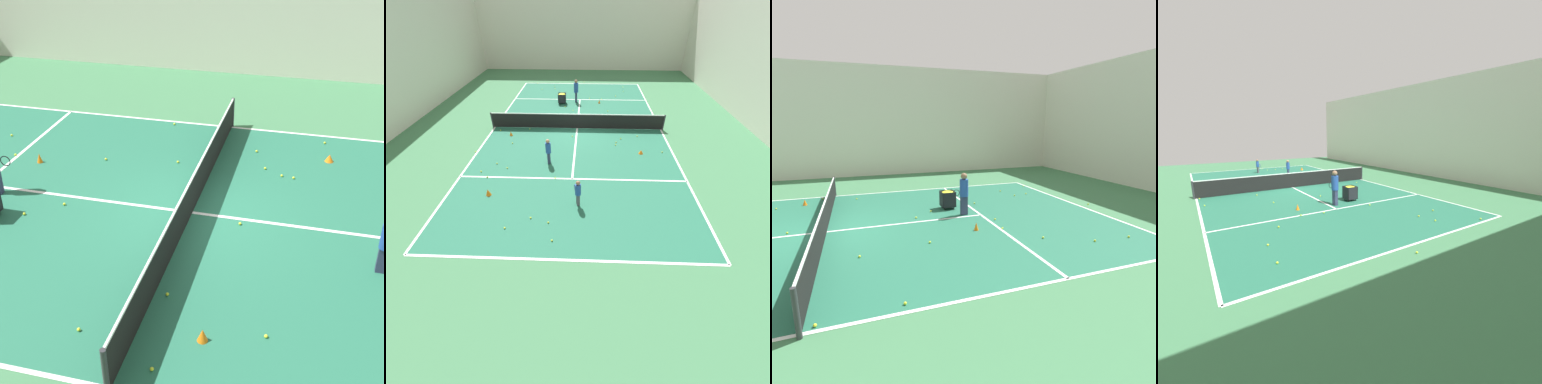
# 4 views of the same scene
# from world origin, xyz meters

# --- Properties ---
(ground_plane) EXTENTS (36.48, 36.48, 0.00)m
(ground_plane) POSITION_xyz_m (0.00, 0.00, 0.00)
(ground_plane) COLOR #3D754C
(court_playing_area) EXTENTS (10.89, 21.03, 0.00)m
(court_playing_area) POSITION_xyz_m (0.00, 0.00, 0.00)
(court_playing_area) COLOR #23664C
(court_playing_area) RESTS_ON ground
(line_baseline_far) EXTENTS (10.89, 0.10, 0.00)m
(line_baseline_far) POSITION_xyz_m (0.00, 10.52, 0.01)
(line_baseline_far) COLOR white
(line_baseline_far) RESTS_ON ground
(line_sideline_left) EXTENTS (0.10, 21.03, 0.00)m
(line_sideline_left) POSITION_xyz_m (-5.45, 0.00, 0.01)
(line_sideline_left) COLOR white
(line_sideline_left) RESTS_ON ground
(line_sideline_right) EXTENTS (0.10, 21.03, 0.00)m
(line_sideline_right) POSITION_xyz_m (5.45, 0.00, 0.01)
(line_sideline_right) COLOR white
(line_sideline_right) RESTS_ON ground
(line_service_far) EXTENTS (10.89, 0.10, 0.00)m
(line_service_far) POSITION_xyz_m (0.00, 5.78, 0.01)
(line_service_far) COLOR white
(line_service_far) RESTS_ON ground
(line_centre_service) EXTENTS (0.10, 11.57, 0.00)m
(line_centre_service) POSITION_xyz_m (0.00, 0.00, 0.01)
(line_centre_service) COLOR white
(line_centre_service) RESTS_ON ground
(hall_enclosure_left) EXTENTS (0.15, 32.78, 7.45)m
(hall_enclosure_left) POSITION_xyz_m (-11.25, 0.00, 3.72)
(hall_enclosure_left) COLOR silver
(hall_enclosure_left) RESTS_ON ground
(tennis_net) EXTENTS (11.19, 0.10, 0.98)m
(tennis_net) POSITION_xyz_m (0.00, 0.00, 0.51)
(tennis_net) COLOR #2D2D33
(tennis_net) RESTS_ON ground
(coach_at_net) EXTENTS (0.36, 0.67, 1.73)m
(coach_at_net) POSITION_xyz_m (-0.29, 5.15, 0.99)
(coach_at_net) COLOR #2D3351
(coach_at_net) RESTS_ON ground
(ball_cart) EXTENTS (0.59, 0.60, 0.79)m
(ball_cart) POSITION_xyz_m (-1.40, 4.79, 0.56)
(ball_cart) COLOR black
(ball_cart) RESTS_ON ground
(training_cone_1) EXTENTS (0.17, 0.17, 0.28)m
(training_cone_1) POSITION_xyz_m (1.58, 4.94, 0.14)
(training_cone_1) COLOR orange
(training_cone_1) RESTS_ON ground
(training_cone_2) EXTENTS (0.20, 0.20, 0.26)m
(training_cone_2) POSITION_xyz_m (-4.07, -1.20, 0.13)
(training_cone_2) COLOR orange
(training_cone_2) RESTS_ON ground
(tennis_ball_0) EXTENTS (0.07, 0.07, 0.07)m
(tennis_ball_0) POSITION_xyz_m (2.17, 3.13, 0.04)
(tennis_ball_0) COLOR yellow
(tennis_ball_0) RESTS_ON ground
(tennis_ball_2) EXTENTS (0.07, 0.07, 0.07)m
(tennis_ball_2) POSITION_xyz_m (-4.93, -0.54, 0.04)
(tennis_ball_2) COLOR yellow
(tennis_ball_2) RESTS_ON ground
(tennis_ball_3) EXTENTS (0.07, 0.07, 0.07)m
(tennis_ball_3) POSITION_xyz_m (1.79, 5.85, 0.04)
(tennis_ball_3) COLOR yellow
(tennis_ball_3) RESTS_ON ground
(tennis_ball_5) EXTENTS (0.07, 0.07, 0.07)m
(tennis_ball_5) POSITION_xyz_m (-3.57, 8.44, 0.04)
(tennis_ball_5) COLOR yellow
(tennis_ball_5) RESTS_ON ground
(tennis_ball_6) EXTENTS (0.07, 0.07, 0.07)m
(tennis_ball_6) POSITION_xyz_m (3.04, 6.70, 0.04)
(tennis_ball_6) COLOR yellow
(tennis_ball_6) RESTS_ON ground
(tennis_ball_7) EXTENTS (0.07, 0.07, 0.07)m
(tennis_ball_7) POSITION_xyz_m (0.79, 6.05, 0.04)
(tennis_ball_7) COLOR yellow
(tennis_ball_7) RESTS_ON ground
(tennis_ball_10) EXTENTS (0.07, 0.07, 0.07)m
(tennis_ball_10) POSITION_xyz_m (-4.27, 10.30, 0.04)
(tennis_ball_10) COLOR yellow
(tennis_ball_10) RESTS_ON ground
(tennis_ball_12) EXTENTS (0.07, 0.07, 0.07)m
(tennis_ball_12) POSITION_xyz_m (-3.07, -0.26, 0.04)
(tennis_ball_12) COLOR yellow
(tennis_ball_12) RESTS_ON ground
(tennis_ball_13) EXTENTS (0.07, 0.07, 0.07)m
(tennis_ball_13) POSITION_xyz_m (3.92, 9.39, 0.04)
(tennis_ball_13) COLOR yellow
(tennis_ball_13) RESTS_ON ground
(tennis_ball_15) EXTENTS (0.07, 0.07, 0.07)m
(tennis_ball_15) POSITION_xyz_m (-2.53, 9.42, 0.04)
(tennis_ball_15) COLOR yellow
(tennis_ball_15) RESTS_ON ground
(tennis_ball_16) EXTENTS (0.07, 0.07, 0.07)m
(tennis_ball_16) POSITION_xyz_m (-2.39, 8.67, 0.04)
(tennis_ball_16) COLOR yellow
(tennis_ball_16) RESTS_ON ground
(tennis_ball_19) EXTENTS (0.07, 0.07, 0.07)m
(tennis_ball_19) POSITION_xyz_m (-4.38, 1.02, 0.04)
(tennis_ball_19) COLOR yellow
(tennis_ball_19) RESTS_ON ground
(tennis_ball_20) EXTENTS (0.07, 0.07, 0.07)m
(tennis_ball_20) POSITION_xyz_m (-0.44, 3.20, 0.04)
(tennis_ball_20) COLOR yellow
(tennis_ball_20) RESTS_ON ground
(tennis_ball_22) EXTENTS (0.07, 0.07, 0.07)m
(tennis_ball_22) POSITION_xyz_m (2.51, 1.04, 0.04)
(tennis_ball_22) COLOR yellow
(tennis_ball_22) RESTS_ON ground
(tennis_ball_24) EXTENTS (0.07, 0.07, 0.07)m
(tennis_ball_24) POSITION_xyz_m (-1.09, 3.95, 0.04)
(tennis_ball_24) COLOR yellow
(tennis_ball_24) RESTS_ON ground
(tennis_ball_25) EXTENTS (0.07, 0.07, 0.07)m
(tennis_ball_25) POSITION_xyz_m (-3.73, -2.29, 0.04)
(tennis_ball_25) COLOR yellow
(tennis_ball_25) RESTS_ON ground
(tennis_ball_27) EXTENTS (0.07, 0.07, 0.07)m
(tennis_ball_27) POSITION_xyz_m (5.31, 0.22, 0.04)
(tennis_ball_27) COLOR yellow
(tennis_ball_27) RESTS_ON ground
(tennis_ball_28) EXTENTS (0.07, 0.07, 0.07)m
(tennis_ball_28) POSITION_xyz_m (-0.25, -1.24, 0.04)
(tennis_ball_28) COLOR yellow
(tennis_ball_28) RESTS_ON ground
(tennis_ball_29) EXTENTS (0.07, 0.07, 0.07)m
(tennis_ball_29) POSITION_xyz_m (3.82, 8.09, 0.04)
(tennis_ball_29) COLOR yellow
(tennis_ball_29) RESTS_ON ground
(tennis_ball_30) EXTENTS (0.07, 0.07, 0.07)m
(tennis_ball_30) POSITION_xyz_m (5.18, 1.90, 0.04)
(tennis_ball_30) COLOR yellow
(tennis_ball_30) RESTS_ON ground
(tennis_ball_33) EXTENTS (0.07, 0.07, 0.07)m
(tennis_ball_33) POSITION_xyz_m (0.24, 11.02, 0.04)
(tennis_ball_33) COLOR yellow
(tennis_ball_33) RESTS_ON ground
(tennis_ball_34) EXTENTS (0.07, 0.07, 0.07)m
(tennis_ball_34) POSITION_xyz_m (-1.67, 6.16, 0.04)
(tennis_ball_34) COLOR yellow
(tennis_ball_34) RESTS_ON ground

